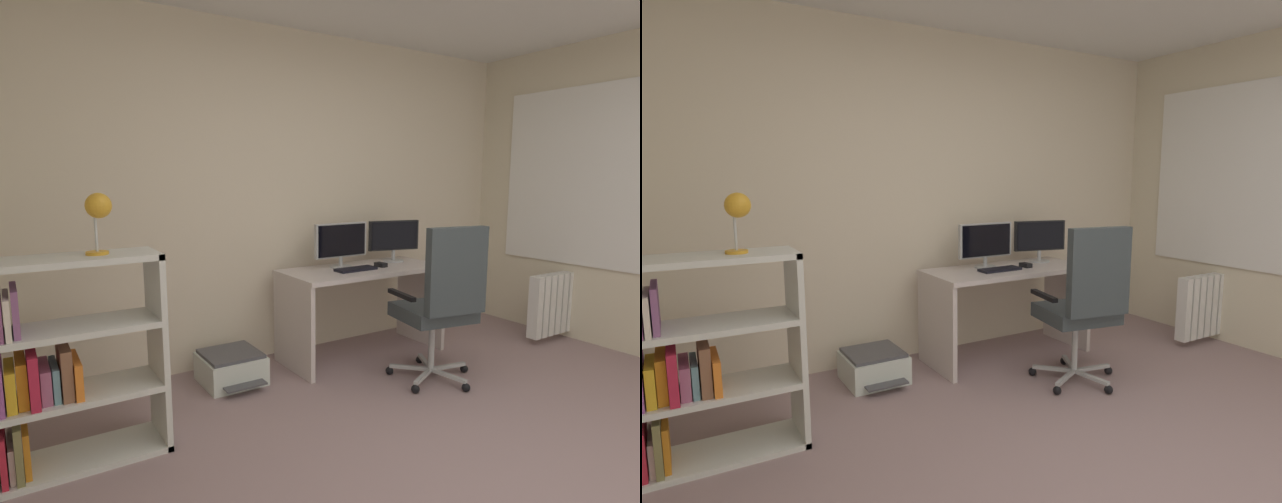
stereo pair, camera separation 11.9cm
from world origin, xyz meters
TOP-DOWN VIEW (x-y plane):
  - wall_back at (0.00, 2.45)m, footprint 4.89×0.10m
  - window_pane at (2.44, 1.37)m, footprint 0.01×1.26m
  - window_frame at (2.43, 1.37)m, footprint 0.02×1.34m
  - desk at (0.56, 1.98)m, footprint 1.33×0.59m
  - monitor_main at (0.42, 2.09)m, footprint 0.49×0.18m
  - monitor_secondary at (0.97, 2.09)m, footprint 0.46×0.18m
  - keyboard at (0.44, 1.91)m, footprint 0.34×0.14m
  - computer_mouse at (0.71, 1.93)m, footprint 0.07×0.10m
  - office_chair at (0.67, 1.21)m, footprint 0.63×0.62m
  - bookshelf at (-1.69, 1.51)m, footprint 0.82×0.35m
  - desk_lamp at (-1.47, 1.51)m, footprint 0.14×0.13m
  - printer at (-0.57, 2.04)m, footprint 0.42×0.50m
  - radiator at (2.35, 1.37)m, footprint 0.80×0.10m

SIDE VIEW (x-z plane):
  - printer at x=-0.57m, z-range 0.00..0.22m
  - radiator at x=2.35m, z-range 0.06..0.61m
  - bookshelf at x=-1.69m, z-range -0.02..1.06m
  - desk at x=0.56m, z-range 0.16..0.90m
  - office_chair at x=0.67m, z-range 0.05..1.19m
  - keyboard at x=0.44m, z-range 0.74..0.76m
  - computer_mouse at x=0.71m, z-range 0.74..0.77m
  - monitor_main at x=0.42m, z-range 0.76..1.12m
  - monitor_secondary at x=0.97m, z-range 0.77..1.12m
  - desk_lamp at x=-1.47m, z-range 1.14..1.45m
  - wall_back at x=0.00m, z-range 0.00..2.61m
  - window_pane at x=2.44m, z-range 0.72..2.20m
  - window_frame at x=2.43m, z-range 0.68..2.24m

